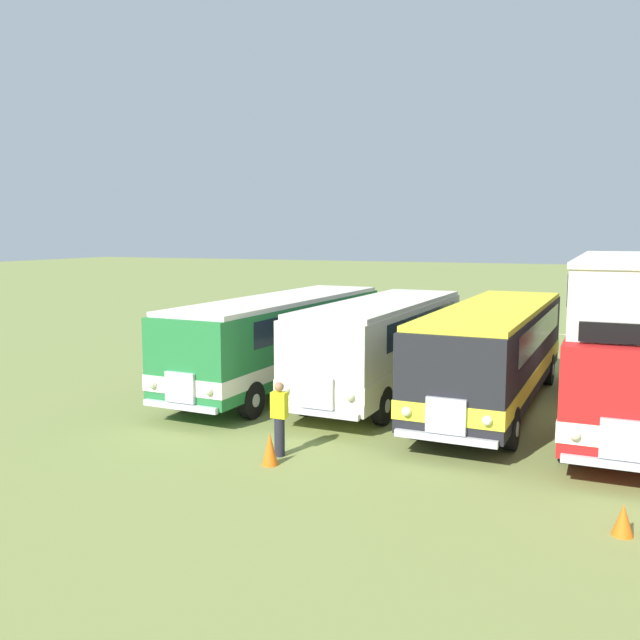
# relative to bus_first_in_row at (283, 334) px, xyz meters

# --- Properties ---
(ground_plane) EXTENTS (200.00, 200.00, 0.00)m
(ground_plane) POSITION_rel_bus_first_in_row_xyz_m (8.62, -0.37, -1.76)
(ground_plane) COLOR olive
(bus_first_in_row) EXTENTS (3.09, 11.27, 2.99)m
(bus_first_in_row) POSITION_rel_bus_first_in_row_xyz_m (0.00, 0.00, 0.00)
(bus_first_in_row) COLOR #237538
(bus_first_in_row) RESTS_ON ground
(bus_second_in_row) EXTENTS (2.94, 9.78, 2.99)m
(bus_second_in_row) POSITION_rel_bus_first_in_row_xyz_m (3.45, 0.07, -0.01)
(bus_second_in_row) COLOR silver
(bus_second_in_row) RESTS_ON ground
(bus_third_in_row) EXTENTS (2.93, 11.37, 2.99)m
(bus_third_in_row) POSITION_rel_bus_first_in_row_xyz_m (6.90, -0.03, 0.00)
(bus_third_in_row) COLOR black
(bus_third_in_row) RESTS_ON ground
(bus_fourth_in_row) EXTENTS (2.72, 11.07, 4.49)m
(bus_fourth_in_row) POSITION_rel_bus_first_in_row_xyz_m (10.35, -0.49, 0.72)
(bus_fourth_in_row) COLOR red
(bus_fourth_in_row) RESTS_ON ground
(cone_near_end) EXTENTS (0.36, 0.36, 0.55)m
(cone_near_end) POSITION_rel_bus_first_in_row_xyz_m (10.26, -8.06, -1.48)
(cone_near_end) COLOR orange
(cone_near_end) RESTS_ON ground
(cone_mid_row) EXTENTS (0.36, 0.36, 0.74)m
(cone_mid_row) POSITION_rel_bus_first_in_row_xyz_m (3.15, -7.20, -1.39)
(cone_mid_row) COLOR orange
(cone_mid_row) RESTS_ON ground
(marshal_person) EXTENTS (0.36, 0.24, 1.73)m
(marshal_person) POSITION_rel_bus_first_in_row_xyz_m (3.08, -6.57, -0.87)
(marshal_person) COLOR #23232D
(marshal_person) RESTS_ON ground
(rope_fence_line) EXTENTS (23.33, 0.08, 1.05)m
(rope_fence_line) POSITION_rel_bus_first_in_row_xyz_m (8.62, 9.38, -1.09)
(rope_fence_line) COLOR #8C704C
(rope_fence_line) RESTS_ON ground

